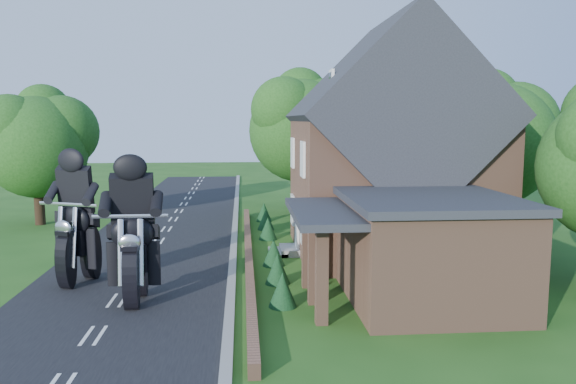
{
  "coord_description": "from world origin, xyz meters",
  "views": [
    {
      "loc": [
        4.08,
        -17.98,
        5.83
      ],
      "look_at": [
        6.0,
        5.44,
        2.8
      ],
      "focal_mm": 35.0,
      "sensor_mm": 36.0,
      "label": 1
    }
  ],
  "objects": [
    {
      "name": "motorcycle_follow",
      "position": [
        -1.76,
        2.04,
        0.73
      ],
      "size": [
        0.95,
        1.59,
        1.45
      ],
      "primitive_type": null,
      "rotation": [
        0.0,
        0.0,
        2.76
      ],
      "color": "black",
      "rests_on": "ground"
    },
    {
      "name": "road",
      "position": [
        0.0,
        0.0,
        0.01
      ],
      "size": [
        7.0,
        80.0,
        0.02
      ],
      "primitive_type": "cube",
      "color": "black",
      "rests_on": "ground"
    },
    {
      "name": "kerb",
      "position": [
        3.65,
        0.0,
        0.06
      ],
      "size": [
        0.3,
        80.0,
        0.12
      ],
      "primitive_type": "cube",
      "color": "gray",
      "rests_on": "ground"
    },
    {
      "name": "shrub_b",
      "position": [
        5.3,
        1.5,
        0.55
      ],
      "size": [
        0.9,
        0.9,
        1.1
      ],
      "primitive_type": "cone",
      "color": "black",
      "rests_on": "ground"
    },
    {
      "name": "shrub_a",
      "position": [
        5.3,
        -1.0,
        0.55
      ],
      "size": [
        0.9,
        0.9,
        1.1
      ],
      "primitive_type": "cone",
      "color": "black",
      "rests_on": "ground"
    },
    {
      "name": "tree_behind_house",
      "position": [
        14.18,
        16.14,
        6.23
      ],
      "size": [
        7.81,
        7.2,
        10.08
      ],
      "color": "black",
      "rests_on": "ground"
    },
    {
      "name": "garden_wall",
      "position": [
        4.3,
        5.0,
        0.2
      ],
      "size": [
        0.3,
        22.0,
        0.4
      ],
      "primitive_type": "cube",
      "color": "#875B44",
      "rests_on": "ground"
    },
    {
      "name": "ground",
      "position": [
        0.0,
        0.0,
        0.0
      ],
      "size": [
        120.0,
        120.0,
        0.0
      ],
      "primitive_type": "plane",
      "color": "#214D15",
      "rests_on": "ground"
    },
    {
      "name": "shrub_d",
      "position": [
        5.3,
        9.0,
        0.55
      ],
      "size": [
        0.9,
        0.9,
        1.1
      ],
      "primitive_type": "cone",
      "color": "black",
      "rests_on": "ground"
    },
    {
      "name": "tree_behind_left",
      "position": [
        8.16,
        17.13,
        5.73
      ],
      "size": [
        6.94,
        6.4,
        9.16
      ],
      "color": "black",
      "rests_on": "ground"
    },
    {
      "name": "house",
      "position": [
        10.49,
        6.0,
        4.34
      ],
      "size": [
        9.54,
        8.64,
        10.24
      ],
      "color": "#875B44",
      "rests_on": "ground"
    },
    {
      "name": "tree_house_right",
      "position": [
        16.65,
        8.62,
        5.19
      ],
      "size": [
        6.51,
        6.0,
        8.4
      ],
      "color": "black",
      "rests_on": "ground"
    },
    {
      "name": "tree_far_road",
      "position": [
        -6.86,
        14.11,
        4.84
      ],
      "size": [
        6.08,
        5.6,
        7.84
      ],
      "color": "black",
      "rests_on": "ground"
    },
    {
      "name": "shrub_f",
      "position": [
        5.3,
        14.0,
        0.55
      ],
      "size": [
        0.9,
        0.9,
        1.1
      ],
      "primitive_type": "cone",
      "color": "black",
      "rests_on": "ground"
    },
    {
      "name": "shrub_e",
      "position": [
        5.3,
        11.5,
        0.55
      ],
      "size": [
        0.9,
        0.9,
        1.1
      ],
      "primitive_type": "cone",
      "color": "black",
      "rests_on": "ground"
    },
    {
      "name": "annex",
      "position": [
        9.87,
        -0.8,
        1.77
      ],
      "size": [
        7.05,
        5.94,
        3.44
      ],
      "color": "#875B44",
      "rests_on": "ground"
    },
    {
      "name": "shrub_c",
      "position": [
        5.3,
        4.0,
        0.55
      ],
      "size": [
        0.9,
        0.9,
        1.1
      ],
      "primitive_type": "cone",
      "color": "black",
      "rests_on": "ground"
    },
    {
      "name": "motorcycle_lead",
      "position": [
        0.64,
        -0.32,
        0.72
      ],
      "size": [
        0.4,
        1.54,
        1.43
      ],
      "primitive_type": null,
      "rotation": [
        0.0,
        0.0,
        3.15
      ],
      "color": "black",
      "rests_on": "ground"
    }
  ]
}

